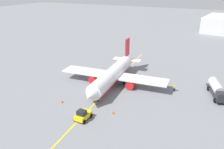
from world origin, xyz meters
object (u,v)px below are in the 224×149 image
object	(u,v)px
safety_cone_nose	(62,101)
airplane	(113,75)
pushback_tug	(83,115)
fuel_tanker	(217,89)
safety_cone_wingtip	(113,112)
refueling_worker	(174,88)

from	to	relation	value
safety_cone_nose	airplane	bearing A→B (deg)	157.14
pushback_tug	airplane	bearing A→B (deg)	-173.24
fuel_tanker	safety_cone_wingtip	size ratio (longest dim) A/B	15.41
safety_cone_nose	fuel_tanker	bearing A→B (deg)	121.33
pushback_tug	safety_cone_nose	bearing A→B (deg)	-114.90
pushback_tug	refueling_worker	bearing A→B (deg)	147.17
fuel_tanker	safety_cone_nose	xyz separation A→B (m)	(18.83, -30.93, -1.37)
pushback_tug	safety_cone_nose	xyz separation A→B (m)	(-3.72, -8.01, -0.66)
pushback_tug	safety_cone_nose	world-z (taller)	pushback_tug
safety_cone_nose	safety_cone_wingtip	distance (m)	12.39
refueling_worker	safety_cone_wingtip	distance (m)	18.54
refueling_worker	safety_cone_nose	xyz separation A→B (m)	(17.02, -21.38, -0.47)
safety_cone_nose	pushback_tug	bearing A→B (deg)	65.10
airplane	fuel_tanker	distance (m)	25.51
airplane	pushback_tug	distance (m)	17.92
pushback_tug	safety_cone_wingtip	size ratio (longest dim) A/B	5.39
fuel_tanker	pushback_tug	xyz separation A→B (m)	(22.55, -22.93, -0.71)
fuel_tanker	safety_cone_wingtip	world-z (taller)	fuel_tanker
pushback_tug	safety_cone_wingtip	xyz separation A→B (m)	(-4.55, 4.36, -0.67)
refueling_worker	airplane	bearing A→B (deg)	-78.98
fuel_tanker	pushback_tug	distance (m)	32.16
fuel_tanker	safety_cone_wingtip	bearing A→B (deg)	-45.90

